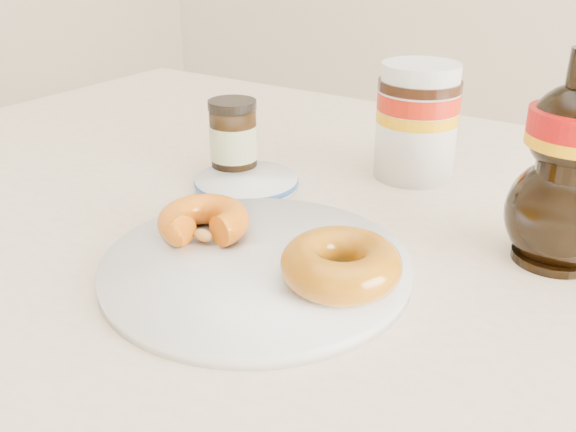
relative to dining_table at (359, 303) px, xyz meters
The scene contains 8 objects.
dining_table is the anchor object (origin of this frame).
plate 0.16m from the dining_table, 107.32° to the right, with size 0.27×0.27×0.01m.
donut_bitten 0.19m from the dining_table, 132.79° to the right, with size 0.08×0.08×0.03m, color #C6640B.
donut_whole 0.17m from the dining_table, 71.09° to the right, with size 0.10×0.10×0.03m, color #945009.
nutella_jar 0.23m from the dining_table, 97.23° to the left, with size 0.09×0.09×0.13m.
syrup_bottle 0.25m from the dining_table, 13.87° to the left, with size 0.10×0.08×0.19m, color black, non-canonical shape.
dark_jar 0.24m from the dining_table, 165.17° to the left, with size 0.06×0.06×0.09m.
blue_rim_saucer 0.19m from the dining_table, behind, with size 0.12×0.12×0.01m.
Camera 1 is at (0.25, -0.41, 1.03)m, focal length 40.00 mm.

